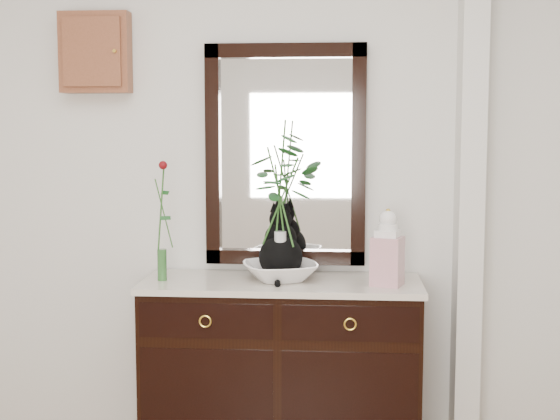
# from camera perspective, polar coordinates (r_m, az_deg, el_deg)

# --- Properties ---
(wall_back) EXTENTS (3.60, 0.04, 2.70)m
(wall_back) POSITION_cam_1_polar(r_m,az_deg,el_deg) (3.93, -1.05, 2.73)
(wall_back) COLOR silver
(wall_back) RESTS_ON ground
(pilaster) EXTENTS (0.12, 0.20, 2.70)m
(pilaster) POSITION_cam_1_polar(r_m,az_deg,el_deg) (3.88, 13.71, 2.51)
(pilaster) COLOR silver
(pilaster) RESTS_ON ground
(sideboard) EXTENTS (1.33, 0.52, 0.82)m
(sideboard) POSITION_cam_1_polar(r_m,az_deg,el_deg) (3.83, 0.12, -10.71)
(sideboard) COLOR black
(sideboard) RESTS_ON ground
(wall_mirror) EXTENTS (0.80, 0.06, 1.10)m
(wall_mirror) POSITION_cam_1_polar(r_m,az_deg,el_deg) (3.90, 0.39, 4.03)
(wall_mirror) COLOR black
(wall_mirror) RESTS_ON wall_back
(key_cabinet) EXTENTS (0.35, 0.10, 0.40)m
(key_cabinet) POSITION_cam_1_polar(r_m,az_deg,el_deg) (4.07, -13.35, 11.14)
(key_cabinet) COLOR brown
(key_cabinet) RESTS_ON wall_back
(cat) EXTENTS (0.27, 0.32, 0.35)m
(cat) POSITION_cam_1_polar(r_m,az_deg,el_deg) (3.77, 0.05, -2.41)
(cat) COLOR black
(cat) RESTS_ON sideboard
(lotus_bowl) EXTENTS (0.44, 0.44, 0.09)m
(lotus_bowl) POSITION_cam_1_polar(r_m,az_deg,el_deg) (3.74, 0.02, -4.51)
(lotus_bowl) COLOR white
(lotus_bowl) RESTS_ON sideboard
(vase_branches) EXTENTS (0.43, 0.43, 0.76)m
(vase_branches) POSITION_cam_1_polar(r_m,az_deg,el_deg) (3.69, 0.02, 0.92)
(vase_branches) COLOR silver
(vase_branches) RESTS_ON lotus_bowl
(bud_vase_rose) EXTENTS (0.07, 0.07, 0.58)m
(bud_vase_rose) POSITION_cam_1_polar(r_m,az_deg,el_deg) (3.74, -8.67, -0.73)
(bud_vase_rose) COLOR #2F642B
(bud_vase_rose) RESTS_ON sideboard
(ginger_jar) EXTENTS (0.17, 0.17, 0.36)m
(ginger_jar) POSITION_cam_1_polar(r_m,az_deg,el_deg) (3.63, 7.87, -2.68)
(ginger_jar) COLOR white
(ginger_jar) RESTS_ON sideboard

